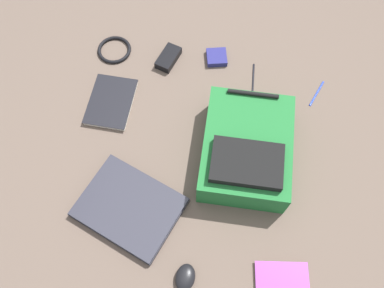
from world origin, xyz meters
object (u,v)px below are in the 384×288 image
(computer_mouse, at_px, (185,278))
(pen_blue, at_px, (317,93))
(power_brick, at_px, (168,58))
(cable_coil, at_px, (114,50))
(earbud_pouch, at_px, (217,57))
(laptop, at_px, (129,207))
(backpack, at_px, (246,149))
(book_manual, at_px, (111,102))
(pen_black, at_px, (253,78))

(computer_mouse, distance_m, pen_blue, 0.90)
(pen_blue, bearing_deg, power_brick, -179.91)
(cable_coil, height_order, earbud_pouch, earbud_pouch)
(laptop, bearing_deg, computer_mouse, -34.67)
(laptop, relative_size, power_brick, 3.21)
(backpack, relative_size, power_brick, 3.59)
(computer_mouse, xyz_separation_m, power_brick, (-0.31, 0.84, -0.00))
(backpack, bearing_deg, book_manual, 170.99)
(backpack, bearing_deg, laptop, -139.27)
(backpack, xyz_separation_m, pen_black, (-0.04, 0.36, -0.07))
(laptop, xyz_separation_m, computer_mouse, (0.26, -0.18, 0.00))
(book_manual, bearing_deg, pen_blue, 18.52)
(pen_black, bearing_deg, pen_blue, -1.07)
(laptop, relative_size, earbud_pouch, 4.81)
(book_manual, height_order, pen_black, book_manual)
(laptop, relative_size, cable_coil, 2.77)
(backpack, bearing_deg, computer_mouse, -101.20)
(backpack, height_order, book_manual, backpack)
(book_manual, distance_m, computer_mouse, 0.74)
(cable_coil, height_order, pen_black, cable_coil)
(laptop, xyz_separation_m, pen_blue, (0.58, 0.66, -0.01))
(laptop, bearing_deg, power_brick, 94.68)
(backpack, relative_size, laptop, 1.12)
(book_manual, relative_size, earbud_pouch, 2.99)
(power_brick, bearing_deg, pen_black, 0.94)
(power_brick, bearing_deg, cable_coil, -176.64)
(backpack, xyz_separation_m, laptop, (-0.35, -0.30, -0.06))
(laptop, height_order, computer_mouse, computer_mouse)
(earbud_pouch, bearing_deg, laptop, -101.14)
(cable_coil, xyz_separation_m, pen_blue, (0.87, 0.02, -0.00))
(earbud_pouch, bearing_deg, backpack, -63.13)
(laptop, xyz_separation_m, earbud_pouch, (0.14, 0.72, -0.00))
(backpack, xyz_separation_m, pen_blue, (0.23, 0.36, -0.07))
(book_manual, distance_m, cable_coil, 0.26)
(book_manual, relative_size, power_brick, 2.00)
(book_manual, xyz_separation_m, pen_blue, (0.80, 0.27, -0.01))
(pen_black, bearing_deg, power_brick, -179.06)
(pen_blue, distance_m, earbud_pouch, 0.44)
(cable_coil, bearing_deg, earbud_pouch, 9.74)
(backpack, distance_m, earbud_pouch, 0.47)
(cable_coil, distance_m, earbud_pouch, 0.44)
(pen_blue, xyz_separation_m, earbud_pouch, (-0.44, 0.06, 0.01))
(backpack, relative_size, earbud_pouch, 5.37)
(backpack, distance_m, pen_blue, 0.43)
(power_brick, bearing_deg, backpack, -41.16)
(book_manual, distance_m, pen_blue, 0.84)
(computer_mouse, distance_m, earbud_pouch, 0.91)
(backpack, bearing_deg, power_brick, 138.84)
(cable_coil, bearing_deg, power_brick, 3.36)
(backpack, xyz_separation_m, cable_coil, (-0.65, 0.34, -0.07))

